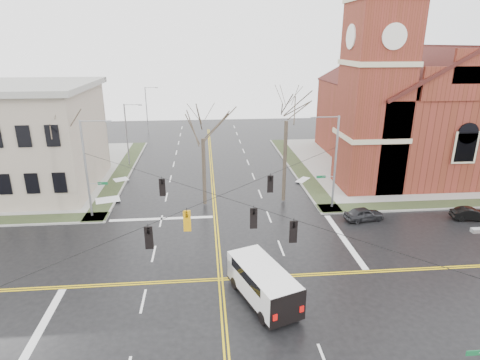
{
  "coord_description": "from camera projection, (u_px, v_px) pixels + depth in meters",
  "views": [
    {
      "loc": [
        -0.83,
        -23.95,
        15.57
      ],
      "look_at": [
        1.9,
        6.0,
        5.14
      ],
      "focal_mm": 30.0,
      "sensor_mm": 36.0,
      "label": 1
    }
  ],
  "objects": [
    {
      "name": "tree_nw_far",
      "position": [
        62.0,
        130.0,
        37.25
      ],
      "size": [
        4.0,
        4.0,
        10.77
      ],
      "color": "#32291F",
      "rests_on": "ground"
    },
    {
      "name": "church",
      "position": [
        407.0,
        101.0,
        50.39
      ],
      "size": [
        24.28,
        27.48,
        27.5
      ],
      "color": "maroon",
      "rests_on": "ground"
    },
    {
      "name": "tree_ne",
      "position": [
        287.0,
        115.0,
        38.22
      ],
      "size": [
        4.0,
        4.0,
        12.3
      ],
      "color": "#32291F",
      "rests_on": "ground"
    },
    {
      "name": "signal_pole_ne",
      "position": [
        334.0,
        160.0,
        37.88
      ],
      "size": [
        2.75,
        0.22,
        9.0
      ],
      "color": "gray",
      "rests_on": "ground"
    },
    {
      "name": "streetlight_north_b",
      "position": [
        147.0,
        108.0,
        70.49
      ],
      "size": [
        2.3,
        0.2,
        8.0
      ],
      "color": "gray",
      "rests_on": "ground"
    },
    {
      "name": "civic_building_a",
      "position": [
        6.0,
        141.0,
        42.83
      ],
      "size": [
        18.0,
        14.0,
        11.0
      ],
      "primitive_type": "cube",
      "color": "gray",
      "rests_on": "ground"
    },
    {
      "name": "signal_pole_nw",
      "position": [
        88.0,
        166.0,
        35.93
      ],
      "size": [
        2.75,
        0.22,
        9.0
      ],
      "color": "gray",
      "rests_on": "ground"
    },
    {
      "name": "parked_car_b",
      "position": [
        471.0,
        214.0,
        36.8
      ],
      "size": [
        3.58,
        1.7,
        1.13
      ],
      "primitive_type": "imported",
      "rotation": [
        0.0,
        0.0,
        1.42
      ],
      "color": "black",
      "rests_on": "ground"
    },
    {
      "name": "span_wires",
      "position": [
        219.0,
        196.0,
        25.67
      ],
      "size": [
        23.02,
        23.02,
        0.03
      ],
      "color": "black",
      "rests_on": "ground"
    },
    {
      "name": "sidewalks",
      "position": [
        221.0,
        278.0,
        27.68
      ],
      "size": [
        80.0,
        80.0,
        0.17
      ],
      "color": "gray",
      "rests_on": "ground"
    },
    {
      "name": "ground",
      "position": [
        221.0,
        279.0,
        27.71
      ],
      "size": [
        120.0,
        120.0,
        0.0
      ],
      "primitive_type": "plane",
      "color": "black",
      "rests_on": "ground"
    },
    {
      "name": "parked_car_a",
      "position": [
        364.0,
        214.0,
        36.67
      ],
      "size": [
        3.8,
        2.01,
        1.23
      ],
      "primitive_type": "imported",
      "rotation": [
        0.0,
        0.0,
        1.73
      ],
      "color": "black",
      "rests_on": "ground"
    },
    {
      "name": "streetlight_north_a",
      "position": [
        128.0,
        132.0,
        51.67
      ],
      "size": [
        2.3,
        0.2,
        8.0
      ],
      "color": "gray",
      "rests_on": "ground"
    },
    {
      "name": "traffic_signals",
      "position": [
        220.0,
        211.0,
        25.29
      ],
      "size": [
        8.21,
        8.26,
        1.3
      ],
      "color": "black",
      "rests_on": "ground"
    },
    {
      "name": "cargo_van",
      "position": [
        261.0,
        280.0,
        25.23
      ],
      "size": [
        4.26,
        6.43,
        2.29
      ],
      "rotation": [
        0.0,
        0.0,
        0.35
      ],
      "color": "white",
      "rests_on": "ground"
    },
    {
      "name": "road_markings",
      "position": [
        221.0,
        279.0,
        27.7
      ],
      "size": [
        100.0,
        100.0,
        0.01
      ],
      "color": "gold",
      "rests_on": "ground"
    },
    {
      "name": "tree_nw_near",
      "position": [
        203.0,
        134.0,
        37.92
      ],
      "size": [
        4.0,
        4.0,
        10.01
      ],
      "color": "#32291F",
      "rests_on": "ground"
    }
  ]
}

